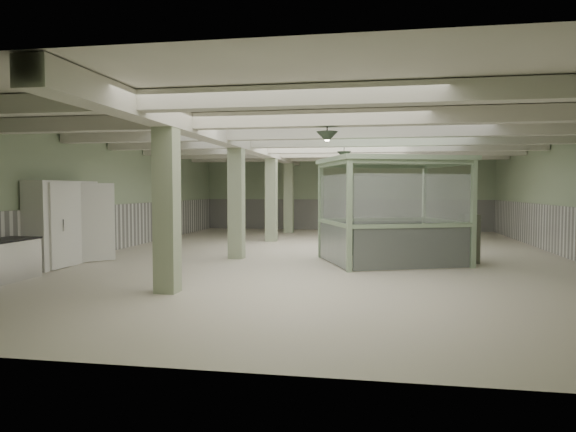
# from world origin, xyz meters

# --- Properties ---
(floor) EXTENTS (20.00, 20.00, 0.00)m
(floor) POSITION_xyz_m (0.00, 0.00, 0.00)
(floor) COLOR silver
(floor) RESTS_ON ground
(ceiling) EXTENTS (14.00, 20.00, 0.02)m
(ceiling) POSITION_xyz_m (0.00, 0.00, 3.60)
(ceiling) COLOR silver
(ceiling) RESTS_ON wall_back
(wall_back) EXTENTS (14.00, 0.02, 3.60)m
(wall_back) POSITION_xyz_m (0.00, 10.00, 1.80)
(wall_back) COLOR #9AAF8C
(wall_back) RESTS_ON floor
(wall_front) EXTENTS (14.00, 0.02, 3.60)m
(wall_front) POSITION_xyz_m (0.00, -10.00, 1.80)
(wall_front) COLOR #9AAF8C
(wall_front) RESTS_ON floor
(wall_left) EXTENTS (0.02, 20.00, 3.60)m
(wall_left) POSITION_xyz_m (-7.00, 0.00, 1.80)
(wall_left) COLOR #9AAF8C
(wall_left) RESTS_ON floor
(wainscot_left) EXTENTS (0.05, 19.90, 1.50)m
(wainscot_left) POSITION_xyz_m (-6.97, 0.00, 0.75)
(wainscot_left) COLOR white
(wainscot_left) RESTS_ON floor
(wainscot_right) EXTENTS (0.05, 19.90, 1.50)m
(wainscot_right) POSITION_xyz_m (6.97, 0.00, 0.75)
(wainscot_right) COLOR white
(wainscot_right) RESTS_ON floor
(wainscot_back) EXTENTS (13.90, 0.05, 1.50)m
(wainscot_back) POSITION_xyz_m (0.00, 9.97, 0.75)
(wainscot_back) COLOR white
(wainscot_back) RESTS_ON floor
(girder) EXTENTS (0.45, 19.90, 0.40)m
(girder) POSITION_xyz_m (-2.50, 0.00, 3.38)
(girder) COLOR beige
(girder) RESTS_ON ceiling
(beam_a) EXTENTS (13.90, 0.35, 0.32)m
(beam_a) POSITION_xyz_m (0.00, -7.50, 3.42)
(beam_a) COLOR beige
(beam_a) RESTS_ON ceiling
(beam_b) EXTENTS (13.90, 0.35, 0.32)m
(beam_b) POSITION_xyz_m (0.00, -5.00, 3.42)
(beam_b) COLOR beige
(beam_b) RESTS_ON ceiling
(beam_c) EXTENTS (13.90, 0.35, 0.32)m
(beam_c) POSITION_xyz_m (0.00, -2.50, 3.42)
(beam_c) COLOR beige
(beam_c) RESTS_ON ceiling
(beam_d) EXTENTS (13.90, 0.35, 0.32)m
(beam_d) POSITION_xyz_m (0.00, 0.00, 3.42)
(beam_d) COLOR beige
(beam_d) RESTS_ON ceiling
(beam_e) EXTENTS (13.90, 0.35, 0.32)m
(beam_e) POSITION_xyz_m (0.00, 2.50, 3.42)
(beam_e) COLOR beige
(beam_e) RESTS_ON ceiling
(beam_f) EXTENTS (13.90, 0.35, 0.32)m
(beam_f) POSITION_xyz_m (0.00, 5.00, 3.42)
(beam_f) COLOR beige
(beam_f) RESTS_ON ceiling
(beam_g) EXTENTS (13.90, 0.35, 0.32)m
(beam_g) POSITION_xyz_m (0.00, 7.50, 3.42)
(beam_g) COLOR beige
(beam_g) RESTS_ON ceiling
(column_a) EXTENTS (0.42, 0.42, 3.60)m
(column_a) POSITION_xyz_m (-2.50, -6.00, 1.80)
(column_a) COLOR #9FAE8C
(column_a) RESTS_ON floor
(column_b) EXTENTS (0.42, 0.42, 3.60)m
(column_b) POSITION_xyz_m (-2.50, -1.00, 1.80)
(column_b) COLOR #9FAE8C
(column_b) RESTS_ON floor
(column_c) EXTENTS (0.42, 0.42, 3.60)m
(column_c) POSITION_xyz_m (-2.50, 4.00, 1.80)
(column_c) COLOR #9FAE8C
(column_c) RESTS_ON floor
(column_d) EXTENTS (0.42, 0.42, 3.60)m
(column_d) POSITION_xyz_m (-2.50, 8.00, 1.80)
(column_d) COLOR #9FAE8C
(column_d) RESTS_ON floor
(pendant_front) EXTENTS (0.44, 0.44, 0.22)m
(pendant_front) POSITION_xyz_m (0.50, -5.00, 3.05)
(pendant_front) COLOR #2F3F30
(pendant_front) RESTS_ON ceiling
(pendant_mid) EXTENTS (0.44, 0.44, 0.22)m
(pendant_mid) POSITION_xyz_m (0.50, 0.50, 3.05)
(pendant_mid) COLOR #2F3F30
(pendant_mid) RESTS_ON ceiling
(pendant_back) EXTENTS (0.44, 0.44, 0.22)m
(pendant_back) POSITION_xyz_m (0.50, 5.50, 3.05)
(pendant_back) COLOR #2F3F30
(pendant_back) RESTS_ON ceiling
(walkin_cooler) EXTENTS (1.10, 2.45, 2.25)m
(walkin_cooler) POSITION_xyz_m (-6.62, -3.07, 1.12)
(walkin_cooler) COLOR white
(walkin_cooler) RESTS_ON floor
(guard_booth) EXTENTS (4.36, 4.04, 2.85)m
(guard_booth) POSITION_xyz_m (1.90, -1.09, 1.90)
(guard_booth) COLOR #95B08D
(guard_booth) RESTS_ON floor
(filing_cabinet) EXTENTS (0.49, 0.65, 1.33)m
(filing_cabinet) POSITION_xyz_m (4.00, -0.75, 0.66)
(filing_cabinet) COLOR #636655
(filing_cabinet) RESTS_ON floor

